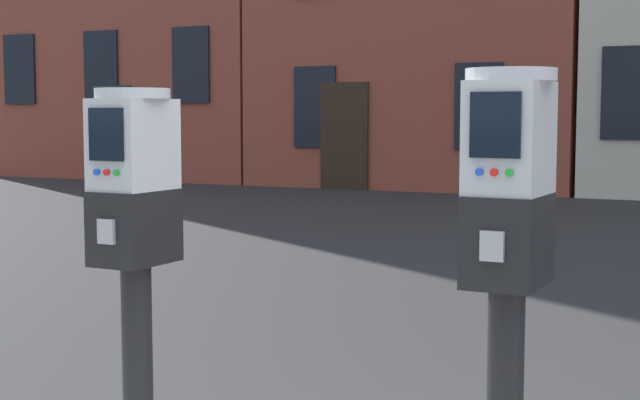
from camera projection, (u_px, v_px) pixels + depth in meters
parking_meter_near_kerb at (135, 242)px, 2.74m from camera, size 0.23×0.26×1.44m
parking_meter_twin_adjacent at (507, 259)px, 2.27m from camera, size 0.23×0.26×1.47m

